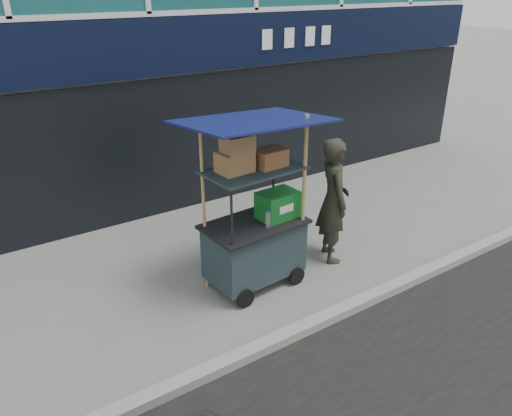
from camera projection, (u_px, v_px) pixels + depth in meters
ground at (297, 322)px, 6.21m from camera, size 80.00×80.00×0.00m
curb at (307, 327)px, 6.03m from camera, size 80.00×0.18×0.12m
vendor_cart at (256, 228)px, 6.68m from camera, size 1.87×1.37×2.43m
vendor_man at (333, 200)px, 7.28m from camera, size 0.70×0.81×1.89m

